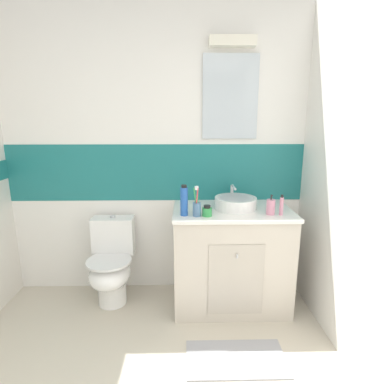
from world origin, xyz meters
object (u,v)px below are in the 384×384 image
at_px(sink_basin, 235,202).
at_px(toothpaste_tube_upright, 281,206).
at_px(toilet, 111,264).
at_px(shampoo_bottle_tall, 184,201).
at_px(soap_dispenser, 271,207).
at_px(hair_gel_jar, 207,211).
at_px(toothbrush_cup, 197,207).

xyz_separation_m(sink_basin, toothpaste_tube_upright, (0.32, -0.18, 0.02)).
bearing_deg(toilet, sink_basin, -2.04).
bearing_deg(shampoo_bottle_tall, soap_dispenser, 1.01).
bearing_deg(soap_dispenser, toilet, 171.15).
distance_m(soap_dispenser, shampoo_bottle_tall, 0.66).
bearing_deg(soap_dispenser, shampoo_bottle_tall, -178.99).
xyz_separation_m(toilet, hair_gel_jar, (0.80, -0.23, 0.54)).
xyz_separation_m(sink_basin, toothbrush_cup, (-0.32, -0.20, 0.02)).
bearing_deg(hair_gel_jar, shampoo_bottle_tall, 173.25).
distance_m(toothbrush_cup, soap_dispenser, 0.57).
xyz_separation_m(sink_basin, toilet, (-1.05, 0.04, -0.55)).
xyz_separation_m(soap_dispenser, toothpaste_tube_upright, (0.08, -0.02, 0.01)).
xyz_separation_m(toilet, toothpaste_tube_upright, (1.36, -0.22, 0.58)).
bearing_deg(toilet, hair_gel_jar, -16.19).
bearing_deg(sink_basin, soap_dispenser, -33.94).
relative_size(soap_dispenser, hair_gel_jar, 1.88).
bearing_deg(shampoo_bottle_tall, toothbrush_cup, -12.79).
relative_size(sink_basin, toothpaste_tube_upright, 2.43).
relative_size(toothbrush_cup, hair_gel_jar, 2.81).
distance_m(sink_basin, toilet, 1.18).
bearing_deg(toilet, toothbrush_cup, -17.90).
height_order(sink_basin, shampoo_bottle_tall, shampoo_bottle_tall).
height_order(sink_basin, toothpaste_tube_upright, sink_basin).
height_order(toothbrush_cup, soap_dispenser, toothbrush_cup).
relative_size(sink_basin, toothbrush_cup, 1.64).
bearing_deg(toilet, soap_dispenser, -8.85).
relative_size(sink_basin, toilet, 0.52).
bearing_deg(sink_basin, toilet, 177.96).
bearing_deg(sink_basin, hair_gel_jar, -141.42).
distance_m(sink_basin, shampoo_bottle_tall, 0.46).
relative_size(toilet, hair_gel_jar, 8.88).
bearing_deg(toothbrush_cup, soap_dispenser, 3.37).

